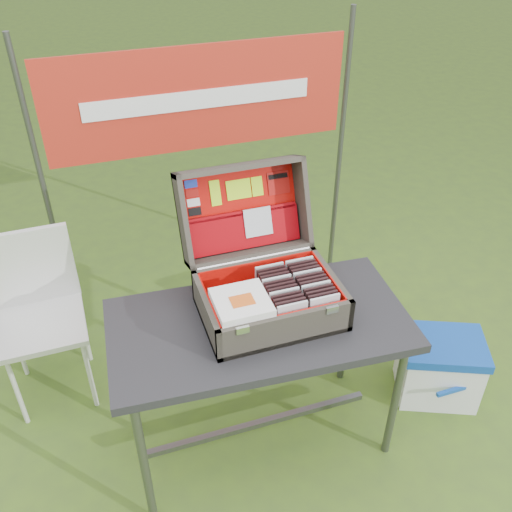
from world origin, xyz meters
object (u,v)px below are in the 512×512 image
object	(u,v)px
table	(259,385)
suitcase	(266,258)
cooler	(439,368)
cardboard_box	(331,305)
chair	(43,327)

from	to	relation	value
table	suitcase	xyz separation A→B (m)	(0.06, 0.09, 0.63)
cooler	cardboard_box	xyz separation A→B (m)	(-0.33, 0.60, 0.02)
cooler	cardboard_box	size ratio (longest dim) A/B	1.00
suitcase	table	bearing A→B (deg)	-122.94
chair	suitcase	bearing A→B (deg)	-31.29
table	chair	bearing A→B (deg)	148.11
cooler	chair	distance (m)	2.00
chair	cardboard_box	bearing A→B (deg)	-2.77
suitcase	chair	xyz separation A→B (m)	(-0.96, 0.56, -0.57)
cardboard_box	suitcase	bearing A→B (deg)	-148.15
suitcase	chair	bearing A→B (deg)	149.78
table	cardboard_box	xyz separation A→B (m)	(0.65, 0.60, -0.18)
table	chair	size ratio (longest dim) A/B	1.39
chair	cardboard_box	world-z (taller)	chair
cooler	table	bearing A→B (deg)	-157.09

